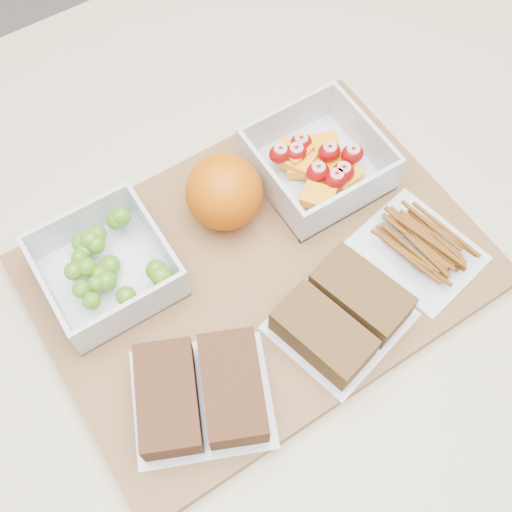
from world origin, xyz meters
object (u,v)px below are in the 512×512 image
object	(u,v)px
cutting_board	(260,270)
grape_container	(107,265)
orange	(224,192)
fruit_container	(317,164)
sandwich_bag_left	(201,394)
pretzel_bag	(420,245)
sandwich_bag_center	(342,315)

from	to	relation	value
cutting_board	grape_container	size ratio (longest dim) A/B	3.63
cutting_board	orange	xyz separation A→B (m)	(0.00, 0.07, 0.05)
grape_container	orange	size ratio (longest dim) A/B	1.52
orange	grape_container	bearing A→B (deg)	-179.37
cutting_board	fruit_container	xyz separation A→B (m)	(0.11, 0.06, 0.03)
fruit_container	orange	distance (m)	0.11
sandwich_bag_left	pretzel_bag	bearing A→B (deg)	3.11
grape_container	pretzel_bag	size ratio (longest dim) A/B	0.89
cutting_board	grape_container	bearing A→B (deg)	150.55
cutting_board	sandwich_bag_left	distance (m)	0.14
orange	sandwich_bag_left	world-z (taller)	orange
fruit_container	pretzel_bag	world-z (taller)	fruit_container
fruit_container	orange	world-z (taller)	orange
grape_container	fruit_container	distance (m)	0.23
orange	pretzel_bag	xyz separation A→B (m)	(0.14, -0.14, -0.03)
grape_container	sandwich_bag_left	distance (m)	0.15
fruit_container	pretzel_bag	bearing A→B (deg)	-75.55
orange	pretzel_bag	world-z (taller)	orange
sandwich_bag_center	sandwich_bag_left	bearing A→B (deg)	177.73
orange	sandwich_bag_center	xyz separation A→B (m)	(0.03, -0.16, -0.02)
fruit_container	cutting_board	bearing A→B (deg)	-151.08
sandwich_bag_center	grape_container	bearing A→B (deg)	135.14
cutting_board	orange	size ratio (longest dim) A/B	5.53
sandwich_bag_left	sandwich_bag_center	world-z (taller)	sandwich_bag_left
fruit_container	sandwich_bag_left	xyz separation A→B (m)	(-0.22, -0.14, -0.00)
orange	sandwich_bag_left	bearing A→B (deg)	-127.31
orange	sandwich_bag_left	size ratio (longest dim) A/B	0.50
sandwich_bag_left	cutting_board	bearing A→B (deg)	36.27
grape_container	fruit_container	bearing A→B (deg)	-2.31
sandwich_bag_center	pretzel_bag	size ratio (longest dim) A/B	1.06
cutting_board	pretzel_bag	world-z (taller)	pretzel_bag
sandwich_bag_left	sandwich_bag_center	bearing A→B (deg)	-2.27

